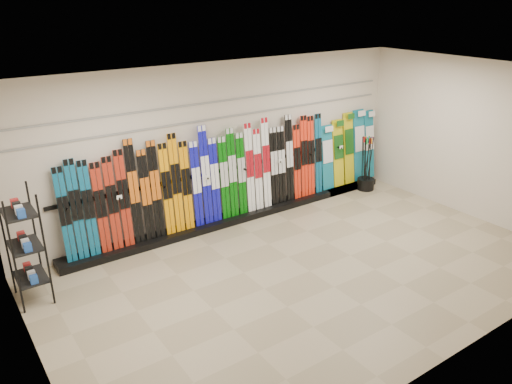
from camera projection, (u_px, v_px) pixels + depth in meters
floor at (310, 271)px, 7.89m from camera, size 8.00×8.00×0.00m
back_wall at (225, 143)px, 9.24m from camera, size 8.00×0.00×8.00m
left_wall at (24, 260)px, 5.22m from camera, size 0.00×5.00×5.00m
right_wall at (474, 140)px, 9.45m from camera, size 0.00×5.00×5.00m
ceiling at (319, 80)px, 6.78m from camera, size 8.00×8.00×0.00m
ski_rack_base at (243, 215)px, 9.73m from camera, size 8.00×0.40×0.12m
skis at (211, 179)px, 9.07m from camera, size 5.37×0.19×1.82m
snowboards at (349, 150)px, 11.01m from camera, size 1.57×0.24×1.59m
accessory_rack at (25, 247)px, 6.90m from camera, size 0.40×0.60×1.67m
pole_bin at (366, 184)px, 11.14m from camera, size 0.38×0.38×0.25m
ski_poles at (367, 163)px, 10.95m from camera, size 0.24×0.25×1.18m
slatwall_rail_0 at (225, 117)px, 9.04m from camera, size 7.60×0.02×0.03m
slatwall_rail_1 at (225, 101)px, 8.93m from camera, size 7.60×0.02×0.03m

